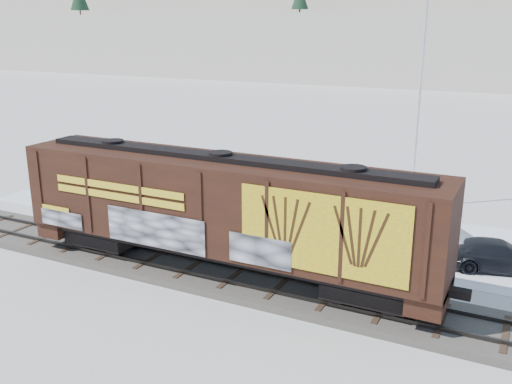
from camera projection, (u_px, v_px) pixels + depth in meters
The scene contains 8 objects.
ground at pixel (280, 292), 21.94m from camera, with size 500.00×500.00×0.00m, color white.
rail_track at pixel (280, 288), 21.90m from camera, with size 50.00×3.40×0.43m.
parking_strip at pixel (342, 231), 28.37m from camera, with size 40.00×8.00×0.03m, color white.
hopper_railcar at pixel (221, 208), 22.18m from camera, with size 17.38×3.06×4.72m.
flagpole at pixel (419, 125), 30.77m from camera, with size 2.30×0.90×12.57m.
car_silver at pixel (155, 192), 32.28m from camera, with size 1.78×4.42×1.51m, color #A8ABAF.
car_white at pixel (449, 244), 24.80m from camera, with size 1.44×4.13×1.36m, color white.
car_dark at pixel (498, 255), 23.72m from camera, with size 1.78×4.37×1.27m, color black.
Camera 1 is at (8.14, -18.27, 9.86)m, focal length 40.00 mm.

